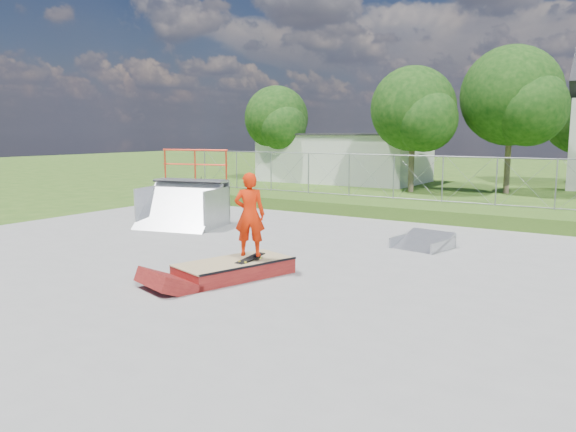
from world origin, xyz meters
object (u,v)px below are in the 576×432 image
at_px(grind_box, 234,269).
at_px(flat_bank_ramp, 422,242).
at_px(skater, 250,218).
at_px(quarter_pipe, 180,190).

height_order(grind_box, flat_bank_ramp, flat_bank_ramp).
height_order(flat_bank_ramp, skater, skater).
bearing_deg(skater, quarter_pipe, -61.76).
distance_m(quarter_pipe, flat_bank_ramp, 8.16).
distance_m(grind_box, quarter_pipe, 7.06).
bearing_deg(flat_bank_ramp, skater, -103.13).
bearing_deg(grind_box, skater, 57.56).
bearing_deg(skater, flat_bank_ramp, -140.86).
relative_size(quarter_pipe, skater, 1.41).
bearing_deg(quarter_pipe, skater, -47.87).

